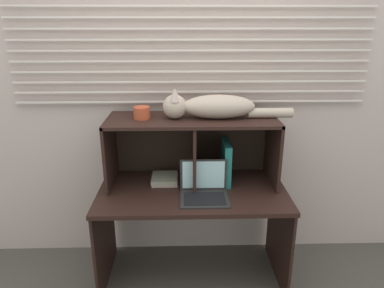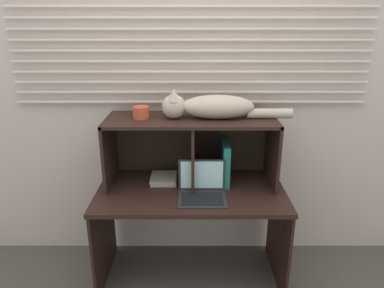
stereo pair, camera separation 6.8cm
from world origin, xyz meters
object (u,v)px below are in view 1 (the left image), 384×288
at_px(cat, 212,107).
at_px(laptop, 204,190).
at_px(binder_upright, 226,162).
at_px(book_stack, 165,179).
at_px(small_basket, 142,113).

relative_size(cat, laptop, 2.80).
height_order(cat, binder_upright, cat).
height_order(book_stack, small_basket, small_basket).
relative_size(binder_upright, small_basket, 2.73).
xyz_separation_m(cat, small_basket, (-0.46, 0.00, -0.04)).
xyz_separation_m(cat, laptop, (-0.06, -0.23, -0.50)).
bearing_deg(laptop, book_stack, 138.92).
distance_m(cat, book_stack, 0.62).
distance_m(cat, laptop, 0.55).
bearing_deg(binder_upright, cat, -180.00).
bearing_deg(small_basket, book_stack, 1.83).
bearing_deg(book_stack, binder_upright, -0.60).
height_order(binder_upright, small_basket, small_basket).
bearing_deg(binder_upright, book_stack, 179.40).
bearing_deg(small_basket, laptop, -29.20).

